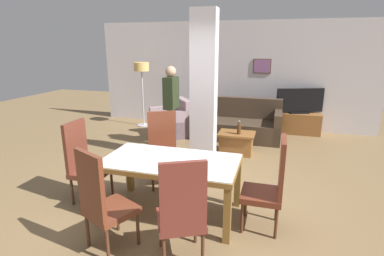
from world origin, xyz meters
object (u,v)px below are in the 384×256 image
(armchair, at_px, (172,123))
(floor_lamp, at_px, (142,72))
(dining_chair_head_left, at_px, (84,161))
(sofa, at_px, (239,125))
(bottle, at_px, (239,129))
(dining_chair_far_left, at_px, (163,147))
(dining_chair_near_left, at_px, (102,200))
(tv_stand, at_px, (298,123))
(dining_table, at_px, (171,170))
(standing_person, at_px, (171,101))
(coffee_table, at_px, (236,143))
(dining_chair_head_right, at_px, (270,183))
(tv_screen, at_px, (300,101))
(dining_chair_near_right, at_px, (182,211))

(armchair, xyz_separation_m, floor_lamp, (-1.06, 0.64, 1.13))
(dining_chair_head_left, relative_size, sofa, 0.59)
(dining_chair_head_left, xyz_separation_m, bottle, (1.81, 2.38, -0.05))
(dining_chair_far_left, distance_m, bottle, 1.84)
(bottle, bearing_deg, armchair, 152.60)
(dining_chair_near_left, relative_size, tv_stand, 1.07)
(sofa, xyz_separation_m, armchair, (-1.55, -0.27, -0.00))
(dining_table, xyz_separation_m, bottle, (0.54, 2.38, -0.06))
(dining_table, distance_m, tv_stand, 4.63)
(standing_person, bearing_deg, dining_chair_near_left, 10.42)
(sofa, bearing_deg, floor_lamp, -8.27)
(dining_chair_far_left, bearing_deg, dining_chair_near_left, 62.54)
(armchair, distance_m, tv_stand, 3.07)
(dining_table, height_order, floor_lamp, floor_lamp)
(coffee_table, bearing_deg, dining_chair_head_left, -125.59)
(tv_stand, bearing_deg, dining_chair_head_right, -96.92)
(coffee_table, xyz_separation_m, bottle, (0.05, -0.07, 0.31))
(coffee_table, xyz_separation_m, tv_screen, (1.25, 1.82, 0.59))
(dining_chair_far_left, height_order, floor_lamp, floor_lamp)
(floor_lamp, bearing_deg, tv_stand, 5.32)
(dining_chair_far_left, relative_size, standing_person, 0.66)
(bottle, xyz_separation_m, standing_person, (-1.45, 0.13, 0.46))
(dining_chair_head_right, bearing_deg, dining_chair_head_left, 90.00)
(tv_screen, bearing_deg, armchair, -0.65)
(dining_table, relative_size, dining_chair_far_left, 1.50)
(floor_lamp, bearing_deg, dining_chair_near_left, -69.47)
(coffee_table, bearing_deg, dining_chair_far_left, -119.23)
(dining_chair_head_left, distance_m, coffee_table, 3.04)
(bottle, bearing_deg, sofa, 97.46)
(dining_chair_far_left, bearing_deg, bottle, -149.25)
(dining_table, bearing_deg, dining_chair_near_right, -63.48)
(dining_chair_head_right, height_order, tv_stand, dining_chair_head_right)
(dining_table, relative_size, dining_chair_near_left, 1.50)
(tv_screen, relative_size, standing_person, 0.64)
(floor_lamp, bearing_deg, sofa, -8.27)
(armchair, xyz_separation_m, standing_person, (0.25, -0.75, 0.69))
(armchair, xyz_separation_m, coffee_table, (1.65, -0.81, -0.08))
(dining_chair_head_left, bearing_deg, dining_chair_far_left, 134.16)
(standing_person, bearing_deg, bottle, 87.18)
(dining_chair_head_left, bearing_deg, standing_person, 171.79)
(dining_chair_head_right, height_order, tv_screen, dining_chair_head_right)
(dining_chair_near_left, relative_size, sofa, 0.59)
(armchair, bearing_deg, coffee_table, -152.71)
(dining_chair_head_left, distance_m, dining_chair_near_right, 1.89)
(dining_chair_near_left, xyz_separation_m, dining_chair_head_right, (1.64, 0.88, 0.00))
(dining_chair_near_left, bearing_deg, armchair, 125.60)
(dining_chair_head_right, xyz_separation_m, sofa, (-0.83, 3.53, -0.28))
(dining_chair_far_left, distance_m, floor_lamp, 3.67)
(coffee_table, height_order, tv_screen, tv_screen)
(dining_chair_head_right, xyz_separation_m, floor_lamp, (-3.44, 3.91, 0.85))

